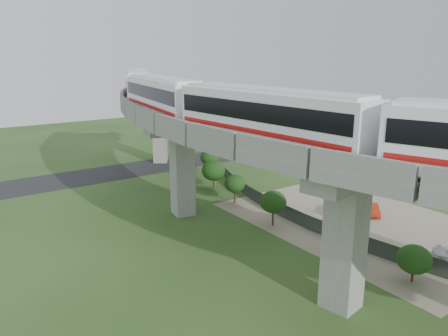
{
  "coord_description": "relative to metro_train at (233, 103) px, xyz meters",
  "views": [
    {
      "loc": [
        -19.96,
        -27.01,
        16.19
      ],
      "look_at": [
        -1.22,
        -0.06,
        7.5
      ],
      "focal_mm": 35.0,
      "sensor_mm": 36.0,
      "label": 1
    }
  ],
  "objects": [
    {
      "name": "tree_1",
      "position": [
        7.79,
        14.65,
        -9.97
      ],
      "size": [
        2.86,
        2.86,
        3.56
      ],
      "color": "#382314",
      "rests_on": "ground"
    },
    {
      "name": "tree_5",
      "position": [
        7.26,
        -12.35,
        -10.49
      ],
      "size": [
        2.46,
        2.46,
        2.87
      ],
      "color": "#382314",
      "rests_on": "ground"
    },
    {
      "name": "tree_2",
      "position": [
        6.81,
        8.88,
        -10.01
      ],
      "size": [
        2.3,
        2.3,
        3.29
      ],
      "color": "#382314",
      "rests_on": "ground"
    },
    {
      "name": "ground",
      "position": [
        -0.36,
        -1.02,
        -12.31
      ],
      "size": [
        160.0,
        160.0,
        0.0
      ],
      "primitive_type": "plane",
      "color": "#294B1E",
      "rests_on": "ground"
    },
    {
      "name": "fence",
      "position": [
        9.4,
        -1.02,
        -11.56
      ],
      "size": [
        3.87,
        38.73,
        1.5
      ],
      "color": "#2D382D",
      "rests_on": "ground"
    },
    {
      "name": "car_dark",
      "position": [
        14.36,
        -0.85,
        -11.59
      ],
      "size": [
        4.88,
        2.6,
        1.35
      ],
      "primitive_type": "imported",
      "rotation": [
        0.0,
        0.0,
        1.73
      ],
      "color": "black",
      "rests_on": "dirt_lot"
    },
    {
      "name": "asphalt_road",
      "position": [
        -0.36,
        28.98,
        -12.29
      ],
      "size": [
        60.0,
        8.0,
        0.03
      ],
      "primitive_type": "cube",
      "color": "#232326",
      "rests_on": "ground"
    },
    {
      "name": "car_red",
      "position": [
        16.37,
        -2.07,
        -11.73
      ],
      "size": [
        3.05,
        3.13,
        1.07
      ],
      "primitive_type": "imported",
      "rotation": [
        0.0,
        0.0,
        -0.76
      ],
      "color": "#AD2510",
      "rests_on": "dirt_lot"
    },
    {
      "name": "metro_train",
      "position": [
        0.0,
        0.0,
        0.0
      ],
      "size": [
        11.05,
        61.33,
        3.64
      ],
      "color": "white",
      "rests_on": "ground"
    },
    {
      "name": "tree_0",
      "position": [
        10.76,
        19.99,
        -9.79
      ],
      "size": [
        2.59,
        2.59,
        3.62
      ],
      "color": "#382314",
      "rests_on": "ground"
    },
    {
      "name": "tree_3",
      "position": [
        5.99,
        1.57,
        -9.88
      ],
      "size": [
        2.51,
        2.51,
        3.51
      ],
      "color": "#382314",
      "rests_on": "ground"
    },
    {
      "name": "tree_4",
      "position": [
        6.23,
        -7.2,
        -9.91
      ],
      "size": [
        2.08,
        2.08,
        3.29
      ],
      "color": "#382314",
      "rests_on": "ground"
    },
    {
      "name": "viaduct",
      "position": [
        3.49,
        -1.02,
        -3.26
      ],
      "size": [
        19.58,
        73.98,
        11.4
      ],
      "color": "#99968E",
      "rests_on": "ground"
    },
    {
      "name": "dirt_lot",
      "position": [
        13.64,
        -3.02,
        -12.29
      ],
      "size": [
        18.0,
        26.0,
        0.04
      ],
      "primitive_type": "cube",
      "color": "gray",
      "rests_on": "ground"
    }
  ]
}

